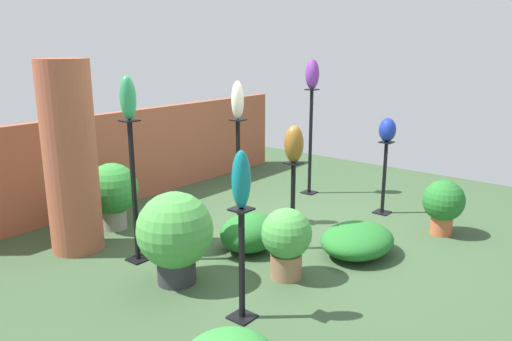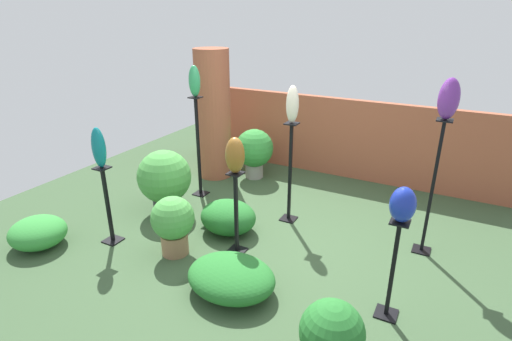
# 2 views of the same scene
# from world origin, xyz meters

# --- Properties ---
(ground_plane) EXTENTS (8.00, 8.00, 0.00)m
(ground_plane) POSITION_xyz_m (0.00, 0.00, 0.00)
(ground_plane) COLOR #385133
(brick_wall_back) EXTENTS (5.60, 0.12, 1.31)m
(brick_wall_back) POSITION_xyz_m (0.00, 2.42, 0.65)
(brick_wall_back) COLOR #9E5138
(brick_wall_back) RESTS_ON ground
(brick_pillar) EXTENTS (0.56, 0.56, 2.08)m
(brick_pillar) POSITION_xyz_m (-1.75, 1.43, 1.04)
(brick_pillar) COLOR #9E5138
(brick_pillar) RESTS_ON ground
(pedestal_bronze) EXTENTS (0.20, 0.20, 0.99)m
(pedestal_bronze) POSITION_xyz_m (-0.24, -0.42, 0.45)
(pedestal_bronze) COLOR black
(pedestal_bronze) RESTS_ON ground
(pedestal_cobalt) EXTENTS (0.20, 0.20, 0.98)m
(pedestal_cobalt) POSITION_xyz_m (1.51, -0.67, 0.44)
(pedestal_cobalt) COLOR black
(pedestal_cobalt) RESTS_ON ground
(pedestal_jade) EXTENTS (0.20, 0.20, 1.50)m
(pedestal_jade) POSITION_xyz_m (-1.52, 0.67, 0.69)
(pedestal_jade) COLOR black
(pedestal_jade) RESTS_ON ground
(pedestal_violet) EXTENTS (0.20, 0.20, 1.58)m
(pedestal_violet) POSITION_xyz_m (1.67, 0.60, 0.73)
(pedestal_violet) COLOR black
(pedestal_violet) RESTS_ON ground
(pedestal_teal) EXTENTS (0.20, 0.20, 0.97)m
(pedestal_teal) POSITION_xyz_m (-1.69, -0.94, 0.44)
(pedestal_teal) COLOR black
(pedestal_teal) RESTS_ON ground
(pedestal_ivory) EXTENTS (0.20, 0.20, 1.34)m
(pedestal_ivory) POSITION_xyz_m (-0.01, 0.57, 0.62)
(pedestal_ivory) COLOR black
(pedestal_ivory) RESTS_ON ground
(art_vase_bronze) EXTENTS (0.21, 0.21, 0.40)m
(art_vase_bronze) POSITION_xyz_m (-0.24, -0.42, 1.19)
(art_vase_bronze) COLOR brown
(art_vase_bronze) RESTS_ON pedestal_bronze
(art_vase_cobalt) EXTENTS (0.21, 0.22, 0.31)m
(art_vase_cobalt) POSITION_xyz_m (1.51, -0.67, 1.14)
(art_vase_cobalt) COLOR #192D9E
(art_vase_cobalt) RESTS_ON pedestal_cobalt
(art_vase_jade) EXTENTS (0.16, 0.16, 0.43)m
(art_vase_jade) POSITION_xyz_m (-1.52, 0.67, 1.71)
(art_vase_jade) COLOR #2D9356
(art_vase_jade) RESTS_ON pedestal_jade
(art_vase_violet) EXTENTS (0.21, 0.20, 0.43)m
(art_vase_violet) POSITION_xyz_m (1.67, 0.60, 1.79)
(art_vase_violet) COLOR #6B2D8C
(art_vase_violet) RESTS_ON pedestal_violet
(art_vase_teal) EXTENTS (0.16, 0.15, 0.47)m
(art_vase_teal) POSITION_xyz_m (-1.69, -0.94, 1.20)
(art_vase_teal) COLOR #0F727A
(art_vase_teal) RESTS_ON pedestal_teal
(art_vase_ivory) EXTENTS (0.15, 0.15, 0.46)m
(art_vase_ivory) POSITION_xyz_m (-0.01, 0.57, 1.57)
(art_vase_ivory) COLOR beige
(art_vase_ivory) RESTS_ON pedestal_ivory
(potted_plant_mid_left) EXTENTS (0.49, 0.49, 0.70)m
(potted_plant_mid_left) POSITION_xyz_m (-0.85, -0.78, 0.40)
(potted_plant_mid_left) COLOR #936B4C
(potted_plant_mid_left) RESTS_ON ground
(potted_plant_front_left) EXTENTS (0.73, 0.73, 0.89)m
(potted_plant_front_left) POSITION_xyz_m (-1.60, -0.03, 0.50)
(potted_plant_front_left) COLOR #2D2D33
(potted_plant_front_left) RESTS_ON ground
(potted_plant_back_center) EXTENTS (0.49, 0.49, 0.67)m
(potted_plant_back_center) POSITION_xyz_m (1.25, -1.56, 0.39)
(potted_plant_back_center) COLOR #B25B38
(potted_plant_back_center) RESTS_ON ground
(potted_plant_front_right) EXTENTS (0.63, 0.63, 0.82)m
(potted_plant_front_right) POSITION_xyz_m (-1.12, 1.65, 0.48)
(potted_plant_front_right) COLOR gray
(potted_plant_front_right) RESTS_ON ground
(foliage_bed_east) EXTENTS (0.67, 0.63, 0.35)m
(foliage_bed_east) POSITION_xyz_m (-2.39, -1.41, 0.17)
(foliage_bed_east) COLOR #338C38
(foliage_bed_east) RESTS_ON ground
(foliage_bed_west) EXTENTS (0.72, 0.63, 0.41)m
(foliage_bed_west) POSITION_xyz_m (-0.56, -0.08, 0.20)
(foliage_bed_west) COLOR #236B28
(foliage_bed_west) RESTS_ON ground
(foliage_bed_center) EXTENTS (0.91, 0.74, 0.33)m
(foliage_bed_center) POSITION_xyz_m (0.07, -1.06, 0.17)
(foliage_bed_center) COLOR #236B28
(foliage_bed_center) RESTS_ON ground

